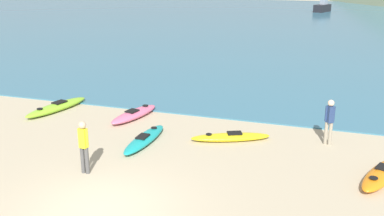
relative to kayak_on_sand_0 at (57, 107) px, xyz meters
name	(u,v)px	position (x,y,z in m)	size (l,w,h in m)	color
ground_plane	(101,210)	(6.21, -7.11, -0.17)	(400.00, 400.00, 0.00)	tan
bay_water	(289,23)	(6.21, 36.20, -0.14)	(160.00, 70.00, 0.06)	teal
kayak_on_sand_0	(57,107)	(0.00, 0.00, 0.00)	(1.50, 3.53, 0.39)	#8CCC2D
kayak_on_sand_1	(381,175)	(13.49, -2.83, 0.01)	(1.68, 2.86, 0.40)	orange
kayak_on_sand_2	(134,114)	(3.77, 0.18, 0.00)	(1.37, 2.99, 0.38)	#E5668C
kayak_on_sand_3	(231,137)	(8.34, -1.11, -0.03)	(2.99, 1.79, 0.33)	yellow
kayak_on_sand_4	(145,139)	(5.36, -2.31, -0.03)	(0.72, 3.12, 0.33)	teal
person_near_foreground	(84,144)	(4.62, -5.23, 0.82)	(0.35, 0.24, 1.73)	#4C4C4C
person_near_waterline	(329,119)	(11.81, -0.37, 0.81)	(0.35, 0.30, 1.71)	gray
moored_boat_1	(322,7)	(9.19, 50.24, 0.49)	(2.35, 3.33, 1.71)	black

